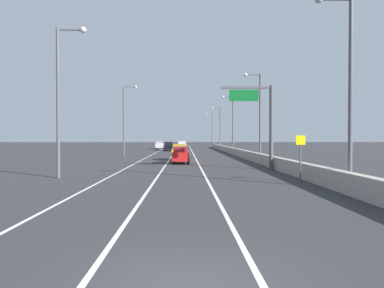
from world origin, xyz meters
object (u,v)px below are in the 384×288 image
(speed_advisory_sign, at_px, (300,155))
(lamp_post_right_near, at_px, (346,79))
(overhead_sign_gantry, at_px, (263,117))
(lamp_post_right_third, at_px, (232,120))
(car_silver_3, at_px, (160,145))
(lamp_post_left_mid, at_px, (125,116))
(car_white_0, at_px, (182,146))
(car_yellow_2, at_px, (180,152))
(lamp_post_right_second, at_px, (258,111))
(lamp_post_left_near, at_px, (61,92))
(lamp_post_right_fourth, at_px, (219,125))
(lamp_post_right_fifth, at_px, (211,127))
(car_black_1, at_px, (169,146))
(car_red_4, at_px, (181,155))

(speed_advisory_sign, xyz_separation_m, lamp_post_right_near, (1.48, -3.23, 4.34))
(overhead_sign_gantry, relative_size, lamp_post_right_third, 0.70)
(lamp_post_right_third, distance_m, car_silver_3, 27.72)
(lamp_post_left_mid, relative_size, car_silver_3, 2.44)
(speed_advisory_sign, relative_size, lamp_post_right_near, 0.28)
(car_white_0, bearing_deg, car_yellow_2, -90.03)
(lamp_post_right_second, bearing_deg, lamp_post_right_third, 90.30)
(speed_advisory_sign, xyz_separation_m, lamp_post_left_near, (-16.12, 2.77, 4.34))
(lamp_post_right_fourth, bearing_deg, lamp_post_left_mid, -115.29)
(car_white_0, bearing_deg, lamp_post_right_fourth, 51.65)
(overhead_sign_gantry, distance_m, lamp_post_right_fifth, 83.87)
(lamp_post_right_fourth, height_order, car_black_1, lamp_post_right_fourth)
(car_white_0, relative_size, car_black_1, 0.96)
(speed_advisory_sign, xyz_separation_m, lamp_post_right_fifth, (1.08, 92.96, 4.34))
(lamp_post_right_fifth, xyz_separation_m, car_silver_3, (-14.77, -25.38, -5.07))
(lamp_post_right_near, distance_m, car_silver_3, 72.60)
(lamp_post_right_fourth, distance_m, car_silver_3, 15.88)
(overhead_sign_gantry, bearing_deg, car_yellow_2, 118.72)
(lamp_post_right_fourth, distance_m, lamp_post_left_near, 68.40)
(lamp_post_right_third, height_order, car_black_1, lamp_post_right_third)
(overhead_sign_gantry, relative_size, car_silver_3, 1.72)
(speed_advisory_sign, height_order, car_white_0, speed_advisory_sign)
(lamp_post_left_mid, relative_size, car_black_1, 2.24)
(lamp_post_right_third, bearing_deg, lamp_post_right_near, -89.86)
(lamp_post_right_second, bearing_deg, overhead_sign_gantry, -99.38)
(lamp_post_right_second, bearing_deg, car_red_4, -157.24)
(overhead_sign_gantry, height_order, lamp_post_right_second, lamp_post_right_second)
(car_yellow_2, distance_m, car_red_4, 6.11)
(lamp_post_right_fifth, bearing_deg, car_red_4, -96.67)
(lamp_post_right_fifth, bearing_deg, lamp_post_right_second, -89.67)
(car_yellow_2, relative_size, car_red_4, 1.14)
(speed_advisory_sign, relative_size, car_black_1, 0.63)
(lamp_post_left_mid, bearing_deg, lamp_post_right_fourth, 64.71)
(car_white_0, distance_m, car_silver_3, 11.91)
(lamp_post_right_near, relative_size, lamp_post_right_fifth, 1.00)
(lamp_post_left_mid, distance_m, car_silver_3, 36.41)
(lamp_post_right_near, height_order, lamp_post_right_fourth, same)
(car_black_1, height_order, car_yellow_2, car_yellow_2)
(lamp_post_right_fifth, distance_m, car_red_4, 76.74)
(lamp_post_right_near, relative_size, lamp_post_right_third, 1.00)
(lamp_post_right_near, distance_m, lamp_post_right_fifth, 96.19)
(car_white_0, bearing_deg, car_silver_3, 118.30)
(car_yellow_2, bearing_deg, lamp_post_right_second, -12.97)
(car_yellow_2, xyz_separation_m, car_red_4, (0.24, -6.11, -0.08))
(lamp_post_right_fourth, relative_size, car_black_1, 2.24)
(car_white_0, height_order, car_black_1, car_white_0)
(lamp_post_right_third, relative_size, car_silver_3, 2.44)
(lamp_post_right_near, distance_m, lamp_post_left_mid, 39.14)
(lamp_post_left_mid, height_order, car_red_4, lamp_post_left_mid)
(lamp_post_right_third, relative_size, car_red_4, 2.59)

